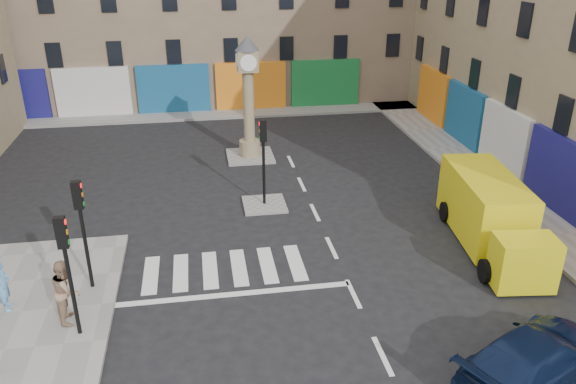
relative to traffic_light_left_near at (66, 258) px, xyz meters
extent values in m
plane|color=black|center=(8.30, -0.20, -2.62)|extent=(120.00, 120.00, 0.00)
cube|color=gray|center=(17.00, 9.80, -2.55)|extent=(2.60, 30.00, 0.15)
cube|color=gray|center=(4.30, 22.00, -2.55)|extent=(32.00, 2.40, 0.15)
cube|color=gray|center=(6.30, 7.80, -2.56)|extent=(1.80, 1.80, 0.12)
cube|color=gray|center=(6.30, 13.80, -2.56)|extent=(2.40, 2.40, 0.12)
cylinder|color=black|center=(0.00, 0.00, -1.07)|extent=(0.12, 0.12, 2.80)
cube|color=black|center=(0.00, 0.00, 0.78)|extent=(0.28, 0.22, 0.90)
cylinder|color=black|center=(0.00, 2.40, -1.07)|extent=(0.12, 0.12, 2.80)
cube|color=black|center=(0.00, 2.40, 0.78)|extent=(0.28, 0.22, 0.90)
cylinder|color=black|center=(6.30, 7.80, -1.10)|extent=(0.12, 0.12, 2.80)
cube|color=black|center=(6.30, 7.80, 0.75)|extent=(0.28, 0.22, 0.90)
cylinder|color=#938160|center=(6.30, 13.80, -2.10)|extent=(1.10, 1.10, 0.80)
cylinder|color=#938160|center=(6.30, 13.80, 0.10)|extent=(0.56, 0.56, 3.60)
cube|color=#938160|center=(6.30, 13.80, 2.40)|extent=(1.00, 1.00, 1.00)
cylinder|color=white|center=(6.30, 13.28, 2.40)|extent=(0.80, 0.06, 0.80)
cone|color=#333338|center=(6.30, 13.80, 3.25)|extent=(1.20, 1.20, 0.70)
imported|color=#0B1632|center=(11.79, -3.67, -1.92)|extent=(5.22, 3.95, 1.41)
cube|color=yellow|center=(14.19, 3.89, -1.35)|extent=(2.61, 5.08, 2.33)
cube|color=yellow|center=(13.75, 0.26, -1.66)|extent=(2.06, 1.44, 1.72)
cube|color=black|center=(13.74, 0.21, -1.25)|extent=(1.82, 1.12, 0.71)
cylinder|color=black|center=(12.79, 0.79, -2.22)|extent=(0.35, 0.84, 0.81)
cylinder|color=black|center=(14.80, 0.54, -2.22)|extent=(0.35, 0.84, 0.81)
cylinder|color=black|center=(13.34, 5.22, -2.22)|extent=(0.35, 0.84, 0.81)
cylinder|color=black|center=(15.35, 4.97, -2.22)|extent=(0.35, 0.84, 0.81)
imported|color=#5D9CD5|center=(-2.35, 1.59, -1.61)|extent=(0.54, 0.70, 1.72)
imported|color=#99785E|center=(-0.36, 0.73, -1.49)|extent=(0.81, 1.01, 1.97)
camera|label=1|loc=(3.76, -13.78, 7.78)|focal=35.00mm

